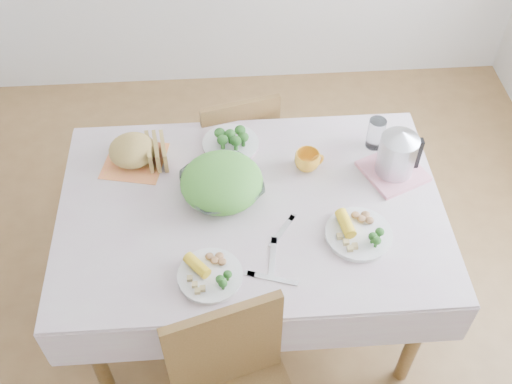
{
  "coord_description": "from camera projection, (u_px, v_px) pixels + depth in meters",
  "views": [
    {
      "loc": [
        -0.09,
        -1.5,
        2.55
      ],
      "look_at": [
        0.02,
        0.02,
        0.82
      ],
      "focal_mm": 42.0,
      "sensor_mm": 36.0,
      "label": 1
    }
  ],
  "objects": [
    {
      "name": "floor",
      "position": [
        252.0,
        307.0,
        2.91
      ],
      "size": [
        3.6,
        3.6,
        0.0
      ],
      "primitive_type": "plane",
      "color": "brown",
      "rests_on": "ground"
    },
    {
      "name": "fork_right",
      "position": [
        282.0,
        231.0,
        2.25
      ],
      "size": [
        0.12,
        0.15,
        0.0
      ],
      "primitive_type": "cube",
      "rotation": [
        0.0,
        0.0,
        -0.62
      ],
      "color": "silver",
      "rests_on": "tablecloth"
    },
    {
      "name": "pink_tray",
      "position": [
        393.0,
        171.0,
        2.45
      ],
      "size": [
        0.3,
        0.3,
        0.02
      ],
      "primitive_type": "cube",
      "rotation": [
        0.0,
        0.0,
        0.41
      ],
      "color": "pink",
      "rests_on": "tablecloth"
    },
    {
      "name": "chair_far",
      "position": [
        232.0,
        140.0,
        3.01
      ],
      "size": [
        0.46,
        0.46,
        0.85
      ],
      "primitive_type": "cube",
      "rotation": [
        0.0,
        0.0,
        3.37
      ],
      "color": "brown",
      "rests_on": "floor"
    },
    {
      "name": "broccoli_plate",
      "position": [
        231.0,
        144.0,
        2.55
      ],
      "size": [
        0.26,
        0.26,
        0.02
      ],
      "primitive_type": "cylinder",
      "rotation": [
        0.0,
        0.0,
        0.09
      ],
      "color": "beige",
      "rests_on": "tablecloth"
    },
    {
      "name": "napkin",
      "position": [
        135.0,
        161.0,
        2.5
      ],
      "size": [
        0.29,
        0.29,
        0.0
      ],
      "primitive_type": "cube",
      "rotation": [
        0.0,
        0.0,
        -0.21
      ],
      "color": "#F18A48",
      "rests_on": "tablecloth"
    },
    {
      "name": "yellow_mug",
      "position": [
        307.0,
        161.0,
        2.44
      ],
      "size": [
        0.14,
        0.14,
        0.08
      ],
      "primitive_type": "imported",
      "rotation": [
        0.0,
        0.0,
        0.39
      ],
      "color": "#FEAF28",
      "rests_on": "tablecloth"
    },
    {
      "name": "dinner_plate_right",
      "position": [
        359.0,
        234.0,
        2.23
      ],
      "size": [
        0.29,
        0.29,
        0.02
      ],
      "primitive_type": "cylinder",
      "rotation": [
        0.0,
        0.0,
        -0.17
      ],
      "color": "white",
      "rests_on": "tablecloth"
    },
    {
      "name": "tablecloth",
      "position": [
        251.0,
        207.0,
        2.34
      ],
      "size": [
        1.5,
        1.0,
        0.01
      ],
      "primitive_type": "cube",
      "color": "beige",
      "rests_on": "dining_table"
    },
    {
      "name": "dining_table",
      "position": [
        252.0,
        263.0,
        2.63
      ],
      "size": [
        1.4,
        0.9,
        0.75
      ],
      "primitive_type": "cube",
      "color": "brown",
      "rests_on": "floor"
    },
    {
      "name": "dinner_plate_left",
      "position": [
        210.0,
        276.0,
        2.11
      ],
      "size": [
        0.3,
        0.3,
        0.02
      ],
      "primitive_type": "cylinder",
      "rotation": [
        0.0,
        0.0,
        0.35
      ],
      "color": "white",
      "rests_on": "tablecloth"
    },
    {
      "name": "knife",
      "position": [
        272.0,
        278.0,
        2.11
      ],
      "size": [
        0.18,
        0.08,
        0.0
      ],
      "primitive_type": "cube",
      "rotation": [
        0.0,
        0.0,
        1.26
      ],
      "color": "silver",
      "rests_on": "tablecloth"
    },
    {
      "name": "glass_tumbler",
      "position": [
        376.0,
        134.0,
        2.51
      ],
      "size": [
        0.08,
        0.08,
        0.14
      ],
      "primitive_type": "cylinder",
      "rotation": [
        0.0,
        0.0,
        0.08
      ],
      "color": "white",
      "rests_on": "tablecloth"
    },
    {
      "name": "bread_loaf",
      "position": [
        133.0,
        151.0,
        2.45
      ],
      "size": [
        0.24,
        0.23,
        0.12
      ],
      "primitive_type": "ellipsoid",
      "rotation": [
        0.0,
        0.0,
        0.27
      ],
      "color": "olive",
      "rests_on": "napkin"
    },
    {
      "name": "fork_left",
      "position": [
        273.0,
        258.0,
        2.17
      ],
      "size": [
        0.05,
        0.19,
        0.0
      ],
      "primitive_type": "cube",
      "rotation": [
        0.0,
        0.0,
        -0.16
      ],
      "color": "silver",
      "rests_on": "tablecloth"
    },
    {
      "name": "salad_bowl",
      "position": [
        222.0,
        187.0,
        2.35
      ],
      "size": [
        0.4,
        0.4,
        0.08
      ],
      "primitive_type": "imported",
      "rotation": [
        0.0,
        0.0,
        0.4
      ],
      "color": "white",
      "rests_on": "tablecloth"
    },
    {
      "name": "electric_kettle",
      "position": [
        398.0,
        152.0,
        2.36
      ],
      "size": [
        0.18,
        0.18,
        0.21
      ],
      "primitive_type": "cylinder",
      "rotation": [
        0.0,
        0.0,
        -0.18
      ],
      "color": "#B2B5BA",
      "rests_on": "pink_tray"
    }
  ]
}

